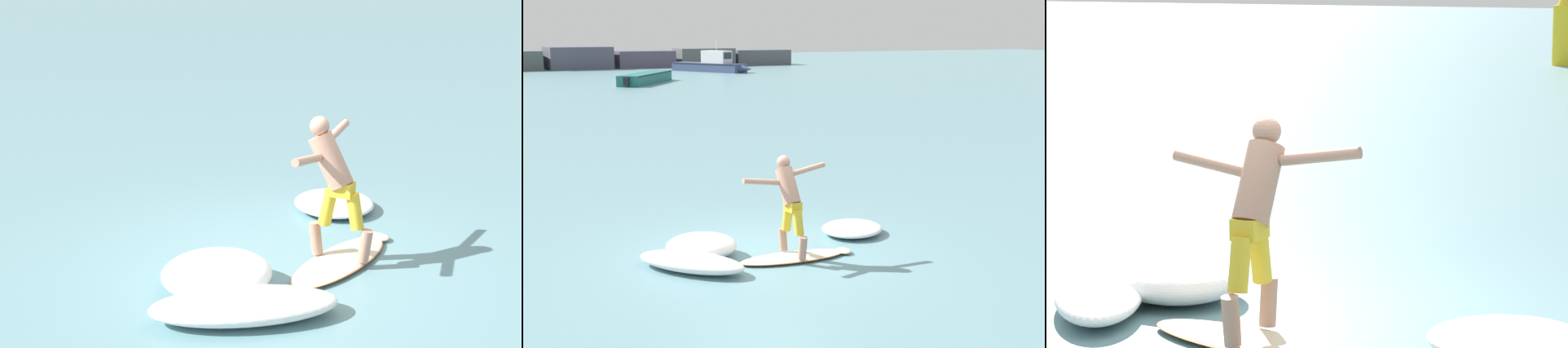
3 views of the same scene
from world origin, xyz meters
The scene contains 7 objects.
ground_plane centered at (0.00, 0.00, 0.00)m, with size 200.00×200.00×0.00m, color slate.
surfboard centered at (0.28, -0.61, 0.04)m, with size 2.00×0.73×0.22m.
surfer centered at (0.23, -0.49, 1.04)m, with size 1.57×0.80×1.62m.
channel_marker_buoy centered at (-8.60, 29.32, 1.06)m, with size 0.72×0.72×2.32m.
wave_foam_at_tail centered at (-1.43, -0.39, 0.14)m, with size 1.75×1.89×0.27m.
wave_foam_at_nose centered at (-1.05, 0.19, 0.19)m, with size 1.53×1.51×0.38m.
wave_foam_beside centered at (1.92, 0.29, 0.10)m, with size 1.62×1.60×0.21m.
Camera 3 is at (5.33, -7.88, 2.72)m, focal length 85.00 mm.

